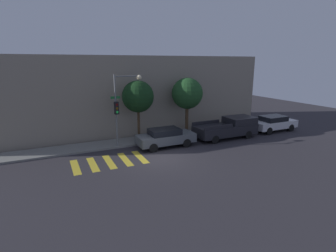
{
  "coord_description": "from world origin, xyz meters",
  "views": [
    {
      "loc": [
        -6.54,
        -15.2,
        6.28
      ],
      "look_at": [
        1.57,
        2.1,
        1.6
      ],
      "focal_mm": 28.0,
      "sensor_mm": 36.0,
      "label": 1
    }
  ],
  "objects": [
    {
      "name": "sedan_middle",
      "position": [
        12.41,
        2.1,
        0.77
      ],
      "size": [
        4.37,
        1.8,
        1.44
      ],
      "color": "silver",
      "rests_on": "ground"
    },
    {
      "name": "building_row",
      "position": [
        0.0,
        8.77,
        3.4
      ],
      "size": [
        26.0,
        6.0,
        6.81
      ],
      "primitive_type": "cube",
      "color": "gray",
      "rests_on": "ground"
    },
    {
      "name": "tree_near_corner",
      "position": [
        -0.01,
        4.27,
        3.64
      ],
      "size": [
        2.5,
        2.5,
        4.91
      ],
      "color": "#42301E",
      "rests_on": "ground"
    },
    {
      "name": "ground_plane",
      "position": [
        0.0,
        0.0,
        0.0
      ],
      "size": [
        60.0,
        60.0,
        0.0
      ],
      "primitive_type": "plane",
      "color": "#2D2B30"
    },
    {
      "name": "pickup_truck",
      "position": [
        7.19,
        2.1,
        0.88
      ],
      "size": [
        5.39,
        2.11,
        1.71
      ],
      "color": "black",
      "rests_on": "ground"
    },
    {
      "name": "sedan_near_corner",
      "position": [
        1.36,
        2.1,
        0.76
      ],
      "size": [
        4.38,
        1.79,
        1.41
      ],
      "color": "#4C5156",
      "rests_on": "ground"
    },
    {
      "name": "crosswalk",
      "position": [
        -3.23,
        0.8,
        0.0
      ],
      "size": [
        4.63,
        2.6,
        0.0
      ],
      "color": "gold",
      "rests_on": "ground"
    },
    {
      "name": "sidewalk",
      "position": [
        0.0,
        4.28,
        0.07
      ],
      "size": [
        26.0,
        2.17,
        0.14
      ],
      "primitive_type": "cube",
      "color": "slate",
      "rests_on": "ground"
    },
    {
      "name": "tree_midblock",
      "position": [
        4.39,
        4.27,
        3.66
      ],
      "size": [
        2.65,
        2.65,
        5.01
      ],
      "color": "#4C3823",
      "rests_on": "ground"
    },
    {
      "name": "traffic_light_pole",
      "position": [
        -1.56,
        3.37,
        3.52
      ],
      "size": [
        2.37,
        0.56,
        5.43
      ],
      "color": "slate",
      "rests_on": "ground"
    }
  ]
}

